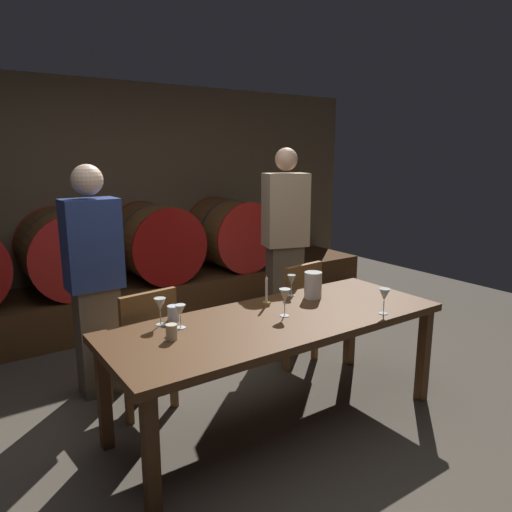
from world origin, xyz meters
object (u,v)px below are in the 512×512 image
pitcher (313,285)px  wine_glass_center (285,296)px  wine_glass_far_left (160,305)px  cup_left (172,332)px  wine_barrel_center_right (156,242)px  wine_barrel_far_right (231,234)px  wine_glass_far_right (384,295)px  cup_right (173,313)px  dining_table (279,328)px  guest_left (95,280)px  candle_center (266,297)px  wine_glass_left (180,311)px  wine_glass_right (291,281)px  wine_barrel_center_left (66,252)px  chair_left (143,344)px  guest_right (285,247)px  chair_right (294,307)px

pitcher → wine_glass_center: bearing=-154.6°
wine_glass_far_left → cup_left: wine_glass_far_left is taller
wine_barrel_center_right → wine_glass_far_left: bearing=-112.1°
wine_barrel_far_right → wine_glass_center: 2.71m
wine_glass_far_right → cup_right: size_ratio=1.77×
dining_table → guest_left: 1.39m
candle_center → wine_glass_center: bearing=-96.8°
guest_left → wine_glass_left: 0.93m
wine_barrel_far_right → pitcher: 2.39m
wine_glass_right → wine_glass_left: bearing=-171.7°
wine_glass_right → wine_glass_far_right: wine_glass_far_right is taller
cup_left → wine_glass_far_right: bearing=-16.2°
candle_center → pitcher: (0.38, -0.05, 0.03)m
wine_barrel_center_left → wine_glass_far_left: (0.05, -2.17, 0.04)m
wine_glass_far_left → wine_glass_center: 0.79m
candle_center → wine_barrel_center_left: bearing=109.8°
candle_center → wine_glass_center: (-0.03, -0.24, 0.07)m
chair_left → guest_left: guest_left is taller
dining_table → pitcher: (0.46, 0.20, 0.17)m
guest_right → cup_left: guest_right is taller
chair_left → guest_right: guest_right is taller
guest_right → wine_glass_far_left: bearing=42.2°
wine_barrel_center_left → pitcher: wine_barrel_center_left is taller
wine_barrel_center_left → wine_barrel_far_right: size_ratio=1.00×
dining_table → guest_left: size_ratio=1.32×
guest_right → pitcher: (-0.39, -0.83, -0.10)m
chair_right → candle_center: bearing=29.2°
wine_barrel_far_right → candle_center: bearing=-115.8°
wine_glass_left → wine_barrel_center_right: bearing=70.7°
candle_center → wine_glass_far_right: 0.79m
chair_right → pitcher: (-0.21, -0.47, 0.34)m
wine_glass_right → chair_right: bearing=48.2°
wine_glass_left → guest_left: bearing=105.5°
wine_glass_far_left → dining_table: bearing=-24.5°
cup_right → wine_barrel_center_left: bearing=93.9°
wine_glass_far_left → wine_glass_center: wine_glass_center is taller
cup_left → pitcher: bearing=6.9°
wine_barrel_center_left → wine_glass_far_right: size_ratio=4.81×
wine_barrel_far_right → dining_table: bearing=-115.0°
dining_table → wine_barrel_center_left: bearing=106.3°
cup_left → cup_right: cup_right is taller
chair_right → wine_glass_left: (-1.27, -0.48, 0.35)m
wine_barrel_far_right → candle_center: 2.48m
guest_left → pitcher: 1.58m
guest_right → wine_glass_left: guest_right is taller
chair_left → candle_center: 0.90m
wine_glass_right → wine_glass_far_right: 0.70m
candle_center → pitcher: size_ratio=1.14×
cup_left → cup_right: 0.31m
wine_barrel_center_right → cup_right: 2.29m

